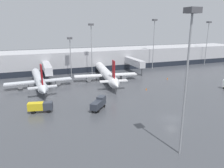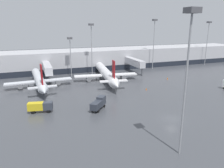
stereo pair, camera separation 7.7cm
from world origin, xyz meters
name	(u,v)px [view 2 (the right image)]	position (x,y,z in m)	size (l,w,h in m)	color
ground_plane	(172,119)	(0.00, 0.00, 0.00)	(320.00, 320.00, 0.00)	#424449
terminal_building	(95,59)	(-0.05, 61.84, 4.50)	(160.00, 31.62, 9.00)	#B2B2B7
parked_jet_0	(39,80)	(-26.41, 36.85, 2.58)	(21.54, 32.57, 9.55)	silver
parked_jet_2	(106,74)	(-2.45, 38.11, 2.59)	(23.72, 38.47, 9.52)	white
service_truck_0	(40,106)	(-27.24, 14.19, 1.55)	(5.96, 2.90, 2.47)	gold
service_truck_2	(99,103)	(-13.60, 11.23, 1.59)	(5.23, 5.59, 2.88)	#2D333D
traffic_cone_0	(167,78)	(20.09, 31.20, 0.39)	(0.42, 0.42, 0.79)	orange
traffic_cone_1	(146,89)	(5.57, 21.62, 0.35)	(0.40, 0.40, 0.71)	orange
apron_light_mast_0	(70,45)	(-13.45, 49.22, 12.55)	(1.80, 1.80, 15.60)	gray
apron_light_mast_1	(208,32)	(57.03, 51.78, 16.82)	(1.80, 1.80, 21.83)	gray
apron_light_mast_3	(189,46)	(-6.89, -11.85, 17.39)	(1.80, 1.80, 22.69)	gray
apron_light_mast_4	(154,31)	(25.43, 51.40, 17.38)	(1.80, 1.80, 22.67)	gray
apron_light_mast_7	(91,36)	(-4.94, 48.59, 16.07)	(1.80, 1.80, 20.71)	gray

